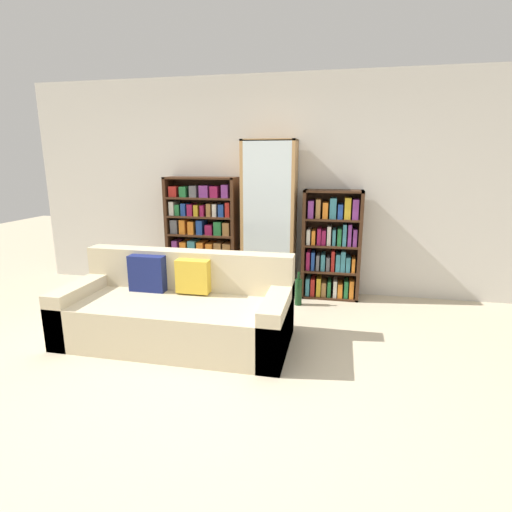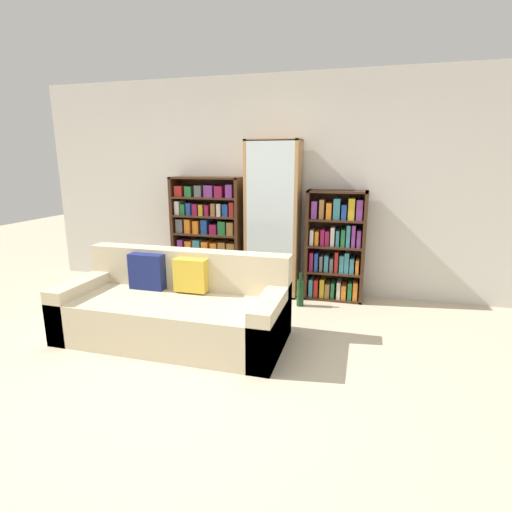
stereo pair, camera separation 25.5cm
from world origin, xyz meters
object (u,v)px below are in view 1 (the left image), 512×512
(couch, at_px, (178,311))
(display_cabinet, at_px, (269,220))
(wine_bottle, at_px, (298,291))
(bookshelf_left, at_px, (203,236))
(bookshelf_right, at_px, (332,246))

(couch, bearing_deg, display_cabinet, 68.33)
(couch, height_order, wine_bottle, couch)
(bookshelf_left, distance_m, wine_bottle, 1.47)
(bookshelf_right, height_order, wine_bottle, bookshelf_right)
(couch, xyz_separation_m, wine_bottle, (1.03, 1.16, -0.11))
(display_cabinet, relative_size, wine_bottle, 4.75)
(bookshelf_left, relative_size, wine_bottle, 3.64)
(couch, height_order, bookshelf_right, bookshelf_right)
(bookshelf_left, bearing_deg, couch, -79.83)
(wine_bottle, bearing_deg, display_cabinet, 138.98)
(couch, xyz_separation_m, bookshelf_left, (-0.28, 1.55, 0.43))
(bookshelf_right, bearing_deg, bookshelf_left, 180.00)
(couch, bearing_deg, bookshelf_left, 100.17)
(couch, distance_m, wine_bottle, 1.56)
(bookshelf_left, distance_m, display_cabinet, 0.92)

